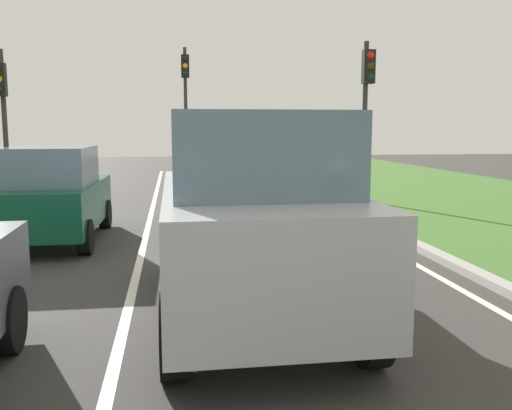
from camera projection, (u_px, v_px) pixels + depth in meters
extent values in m
plane|color=#383533|center=(181.00, 231.00, 11.40)|extent=(60.00, 60.00, 0.00)
cube|color=silver|center=(147.00, 232.00, 11.30)|extent=(0.12, 32.00, 0.01)
cube|color=silver|center=(349.00, 227.00, 11.94)|extent=(0.12, 32.00, 0.01)
cube|color=#9E9B93|center=(371.00, 223.00, 12.00)|extent=(0.24, 48.00, 0.12)
cube|color=#B7BABF|center=(250.00, 235.00, 6.23)|extent=(1.90, 4.50, 1.10)
cube|color=slate|center=(252.00, 151.00, 5.95)|extent=(1.70, 2.70, 0.80)
cylinder|color=black|center=(173.00, 254.00, 7.68)|extent=(0.22, 0.76, 0.76)
cylinder|color=black|center=(295.00, 250.00, 7.94)|extent=(0.22, 0.76, 0.76)
cylinder|color=black|center=(173.00, 336.00, 4.68)|extent=(0.22, 0.76, 0.76)
cylinder|color=black|center=(370.00, 325.00, 4.94)|extent=(0.22, 0.76, 0.76)
cylinder|color=black|center=(8.00, 320.00, 5.23)|extent=(0.23, 0.64, 0.64)
cube|color=#0C472D|center=(54.00, 204.00, 10.36)|extent=(1.69, 3.72, 0.80)
cube|color=slate|center=(49.00, 166.00, 10.01)|extent=(1.51, 1.92, 0.68)
cylinder|color=black|center=(31.00, 216.00, 11.55)|extent=(0.23, 0.60, 0.60)
cylinder|color=black|center=(105.00, 214.00, 11.75)|extent=(0.23, 0.60, 0.60)
cylinder|color=black|center=(85.00, 237.00, 9.28)|extent=(0.23, 0.60, 0.60)
cylinder|color=#2D2D2D|center=(364.00, 124.00, 15.35)|extent=(0.14, 0.14, 4.46)
cube|color=black|center=(368.00, 67.00, 14.94)|extent=(0.32, 0.24, 0.90)
sphere|color=red|center=(370.00, 56.00, 14.78)|extent=(0.20, 0.20, 0.20)
sphere|color=#382B0C|center=(370.00, 66.00, 14.82)|extent=(0.20, 0.20, 0.20)
sphere|color=black|center=(370.00, 77.00, 14.85)|extent=(0.20, 0.20, 0.20)
cylinder|color=#2D2D2D|center=(5.00, 127.00, 15.48)|extent=(0.14, 0.14, 4.27)
cube|color=black|center=(0.00, 80.00, 15.11)|extent=(0.32, 0.24, 0.90)
cylinder|color=#2D2D2D|center=(186.00, 114.00, 22.52)|extent=(0.14, 0.14, 5.32)
cube|color=black|center=(185.00, 66.00, 22.06)|extent=(0.32, 0.24, 0.90)
sphere|color=#3F0F0F|center=(185.00, 59.00, 21.90)|extent=(0.20, 0.20, 0.20)
sphere|color=#F2AD19|center=(185.00, 66.00, 21.94)|extent=(0.20, 0.20, 0.20)
sphere|color=black|center=(185.00, 73.00, 21.98)|extent=(0.20, 0.20, 0.20)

